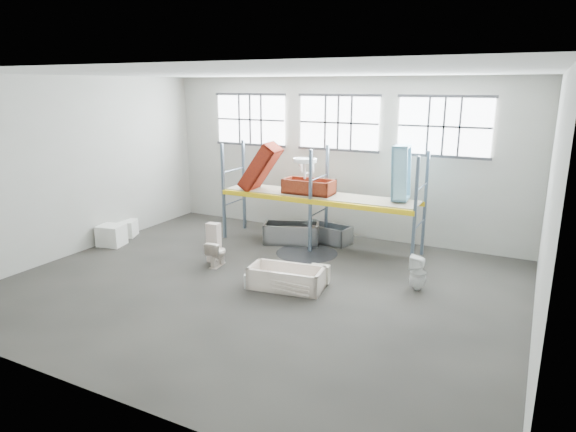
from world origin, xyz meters
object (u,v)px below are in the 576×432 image
Objects in this scene: toilet_beige at (217,253)px; bucket at (250,281)px; cistern_tall at (214,243)px; carton_near at (111,235)px; blue_tub_upright at (401,173)px; rust_tub_flat at (309,186)px; bathtub_beige at (286,278)px; steel_tub_right at (327,233)px; toilet_white at (418,273)px; steel_tub_left at (291,233)px.

bucket is (1.58, -0.89, -0.19)m from toilet_beige.
toilet_beige is 0.38m from cistern_tall.
blue_tub_upright is at bearing 21.16° from carton_near.
rust_tub_flat is 4.53× the size of bucket.
bathtub_beige is 0.89m from bucket.
steel_tub_right is (2.06, 3.11, -0.28)m from cistern_tall.
toilet_white is (5.45, 0.60, -0.12)m from cistern_tall.
toilet_beige is at bearing -107.63° from steel_tub_left.
bucket is at bearing -78.94° from steel_tub_left.
steel_tub_right is at bearing -129.95° from toilet_white.
toilet_white reaches higher than steel_tub_left.
steel_tub_right is (1.82, 3.33, -0.08)m from toilet_beige.
blue_tub_upright is at bearing 6.28° from steel_tub_left.
toilet_white is 1.17× the size of carton_near.
rust_tub_flat is at bearing -125.92° from steel_tub_right.
steel_tub_left is at bearing 107.14° from bathtub_beige.
carton_near is (-5.31, -2.78, -1.51)m from rust_tub_flat.
steel_tub_right is 1.69m from rust_tub_flat.
bathtub_beige is 3.13m from toilet_white.
carton_near reaches higher than steel_tub_right.
cistern_tall is at bearing -87.14° from toilet_white.
toilet_white is 0.51× the size of steel_tub_left.
rust_tub_flat is 4.03m from bucket.
cistern_tall is at bearing 148.64° from bucket.
toilet_beige is at bearing -117.08° from rust_tub_flat.
toilet_white reaches higher than bathtub_beige.
bathtub_beige is 5.34× the size of bucket.
steel_tub_left is 2.29× the size of carton_near.
blue_tub_upright reaches higher than steel_tub_left.
rust_tub_flat reaches higher than toilet_white.
bathtub_beige is at bearing -81.72° from steel_tub_right.
steel_tub_right is at bearing -125.33° from toilet_beige.
steel_tub_left is 5.49m from carton_near.
blue_tub_upright is 2.07× the size of carton_near.
toilet_beige is at bearing -84.48° from toilet_white.
steel_tub_right is 4.45× the size of bucket.
cistern_tall is 3.74m from steel_tub_right.
rust_tub_flat is 2.74m from blue_tub_upright.
toilet_white is at bearing 5.15° from carton_near.
blue_tub_upright is at bearing -157.21° from toilet_white.
cistern_tall is (-0.24, 0.22, 0.20)m from toilet_beige.
toilet_beige is 0.48× the size of steel_tub_right.
bathtub_beige is 3.57m from steel_tub_left.
bathtub_beige reaches higher than bucket.
rust_tub_flat reaches higher than carton_near.
cistern_tall is 0.73× the size of rust_tub_flat.
carton_near is (-3.89, 0.00, -0.04)m from toilet_beige.
rust_tub_flat is (-0.95, 3.29, 1.56)m from bathtub_beige.
rust_tub_flat reaches higher than steel_tub_left.
blue_tub_upright is 8.80m from carton_near.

